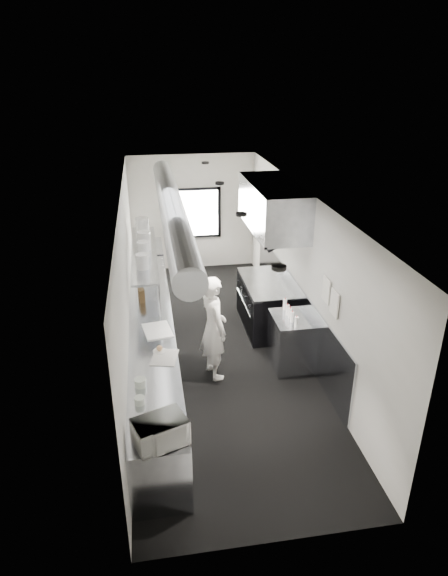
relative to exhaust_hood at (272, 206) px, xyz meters
name	(u,v)px	position (x,y,z in m)	size (l,w,h in m)	color
floor	(218,349)	(-1.10, -0.70, -2.39)	(3.00, 8.00, 0.01)	black
ceiling	(217,195)	(-1.10, -0.70, 0.41)	(3.00, 8.00, 0.01)	silver
wall_back	(193,213)	(-1.10, 3.30, -0.99)	(3.00, 0.02, 2.80)	beige
wall_front	(279,441)	(-1.10, -4.70, -0.99)	(3.00, 0.02, 2.80)	beige
wall_left	(127,283)	(-2.60, -0.70, -0.99)	(0.02, 8.00, 2.80)	beige
wall_right	(303,272)	(0.40, -0.70, -0.99)	(0.02, 8.00, 2.80)	beige
wall_cladding	(294,308)	(0.38, -0.40, -1.84)	(0.03, 5.50, 1.10)	#9CA1AA
hvac_duct	(171,206)	(-1.80, -0.30, 0.16)	(0.40, 0.40, 6.40)	gray
service_window	(193,213)	(-1.10, 3.26, -0.99)	(1.36, 0.05, 1.25)	white
exhaust_hood	(272,206)	(0.00, 0.00, 0.00)	(0.81, 2.20, 0.88)	#9CA1AA
prep_counter	(153,347)	(-2.25, -1.20, -1.94)	(0.70, 6.00, 0.90)	#9CA1AA
pass_shelf	(145,253)	(-2.29, 0.30, -0.86)	(0.45, 3.00, 0.68)	#9CA1AA
range	(265,304)	(-0.06, 0.00, -1.92)	(0.88, 1.60, 0.94)	black
bottle_station	(292,341)	(0.05, -1.40, -1.94)	(0.65, 0.80, 0.90)	#9CA1AA
far_work_table	(148,264)	(-2.25, 2.50, -1.94)	(0.70, 1.20, 0.90)	#9CA1AA
notice_sheet_a	(326,290)	(0.37, -1.90, -0.79)	(0.02, 0.28, 0.38)	white
notice_sheet_b	(334,303)	(0.37, -2.25, -0.84)	(0.02, 0.28, 0.38)	white
line_cook	(213,327)	(-1.28, -1.47, -1.52)	(0.64, 0.42, 1.75)	white
microwave	(160,432)	(-2.22, -3.99, -1.34)	(0.52, 0.39, 0.31)	white
deli_tub_a	(140,400)	(-2.44, -3.26, -1.44)	(0.13, 0.13, 0.09)	beige
deli_tub_b	(140,383)	(-2.43, -2.90, -1.44)	(0.15, 0.15, 0.11)	beige
newspaper	(165,357)	(-2.09, -2.27, -1.48)	(0.35, 0.44, 0.01)	silver
small_plate	(160,351)	(-2.15, -2.10, -1.48)	(0.20, 0.20, 0.02)	silver
pastry	(160,348)	(-2.15, -2.10, -1.43)	(0.09, 0.09, 0.09)	tan
cutting_board	(157,330)	(-2.16, -1.48, -1.48)	(0.40, 0.54, 0.02)	white
knife_block	(141,295)	(-2.39, -0.37, -1.38)	(0.09, 0.21, 0.23)	#52391D
plate_stack_a	(142,261)	(-2.32, -0.52, -0.69)	(0.22, 0.22, 0.25)	silver
plate_stack_b	(143,249)	(-2.30, 0.05, -0.68)	(0.21, 0.21, 0.28)	silver
plate_stack_c	(144,241)	(-2.28, 0.41, -0.65)	(0.24, 0.24, 0.34)	silver
plate_stack_d	(142,228)	(-2.30, 1.14, -0.62)	(0.26, 0.26, 0.40)	silver
squeeze_bottle_a	(296,322)	(0.01, -1.71, -1.40)	(0.06, 0.06, 0.18)	white
squeeze_bottle_b	(292,317)	(-0.01, -1.54, -1.40)	(0.06, 0.06, 0.18)	white
squeeze_bottle_c	(290,313)	(-0.01, -1.40, -1.40)	(0.06, 0.06, 0.18)	white
squeeze_bottle_d	(287,310)	(-0.02, -1.29, -1.40)	(0.06, 0.06, 0.18)	white
squeeze_bottle_e	(285,304)	(-0.01, -1.09, -1.39)	(0.07, 0.07, 0.20)	white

